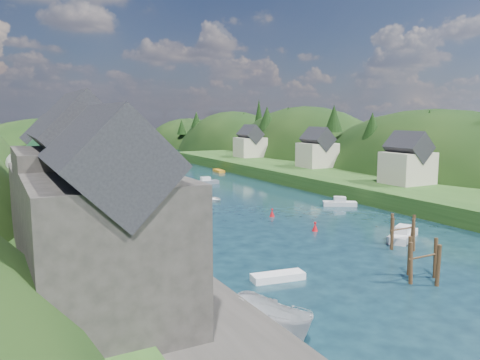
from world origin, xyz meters
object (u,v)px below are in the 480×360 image
channel_buoy_far (272,213)px  piling_cluster_near (423,264)px  piling_cluster_far (402,234)px  channel_buoy_near (315,227)px

channel_buoy_far → piling_cluster_near: bearing=-94.2°
piling_cluster_near → channel_buoy_far: 26.12m
piling_cluster_far → channel_buoy_near: 10.27m
piling_cluster_far → piling_cluster_near: bearing=-127.6°
piling_cluster_far → channel_buoy_far: (-4.01, 18.36, -0.86)m
channel_buoy_near → channel_buoy_far: size_ratio=1.00×
piling_cluster_far → channel_buoy_far: size_ratio=3.46×
piling_cluster_near → piling_cluster_far: size_ratio=1.04×
piling_cluster_far → channel_buoy_far: piling_cluster_far is taller
piling_cluster_near → channel_buoy_near: (2.24, 17.22, -0.93)m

